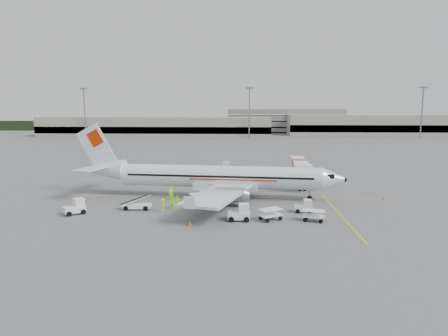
{
  "coord_description": "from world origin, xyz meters",
  "views": [
    {
      "loc": [
        2.87,
        -50.83,
        11.85
      ],
      "look_at": [
        0.0,
        2.0,
        3.8
      ],
      "focal_mm": 30.0,
      "sensor_mm": 36.0,
      "label": 1
    }
  ],
  "objects": [
    {
      "name": "cart_empty_a",
      "position": [
        5.82,
        -10.84,
        0.64
      ],
      "size": [
        2.86,
        2.53,
        1.28
      ],
      "primitive_type": null,
      "rotation": [
        0.0,
        0.0,
        0.55
      ],
      "color": "white",
      "rests_on": "ground"
    },
    {
      "name": "tug_mid",
      "position": [
        2.33,
        -11.19,
        0.93
      ],
      "size": [
        2.44,
        1.44,
        1.85
      ],
      "primitive_type": null,
      "rotation": [
        0.0,
        0.0,
        0.03
      ],
      "color": "white",
      "rests_on": "ground"
    },
    {
      "name": "cone_nose",
      "position": [
        21.91,
        -0.17,
        0.3
      ],
      "size": [
        0.37,
        0.37,
        0.6
      ],
      "primitive_type": "cone",
      "color": "orange",
      "rests_on": "ground"
    },
    {
      "name": "aircraft",
      "position": [
        -0.51,
        -0.2,
        5.0
      ],
      "size": [
        38.56,
        31.41,
        10.0
      ],
      "primitive_type": null,
      "rotation": [
        0.0,
        0.0,
        -0.08
      ],
      "color": "white",
      "rests_on": "ground"
    },
    {
      "name": "cart_loaded_b",
      "position": [
        -3.34,
        -2.66,
        0.54
      ],
      "size": [
        2.39,
        1.96,
        1.08
      ],
      "primitive_type": null,
      "rotation": [
        0.0,
        0.0,
        0.41
      ],
      "color": "white",
      "rests_on": "ground"
    },
    {
      "name": "crew_a",
      "position": [
        -6.91,
        -2.14,
        0.96
      ],
      "size": [
        0.83,
        0.79,
        1.91
      ],
      "primitive_type": "imported",
      "rotation": [
        0.0,
        0.0,
        0.67
      ],
      "color": "#86EA10",
      "rests_on": "ground"
    },
    {
      "name": "jet_bridge",
      "position": [
        11.91,
        10.26,
        2.02
      ],
      "size": [
        3.67,
        15.48,
        4.03
      ],
      "primitive_type": null,
      "rotation": [
        0.0,
        0.0,
        -0.05
      ],
      "color": "white",
      "rests_on": "ground"
    },
    {
      "name": "cart_loaded_a",
      "position": [
        -1.77,
        -2.0,
        0.64
      ],
      "size": [
        2.66,
        1.85,
        1.28
      ],
      "primitive_type": null,
      "rotation": [
        0.0,
        0.0,
        0.17
      ],
      "color": "white",
      "rests_on": "ground"
    },
    {
      "name": "terminal_west",
      "position": [
        -40.0,
        130.0,
        4.5
      ],
      "size": [
        110.0,
        22.0,
        9.0
      ],
      "primitive_type": null,
      "color": "gray",
      "rests_on": "ground"
    },
    {
      "name": "stripe_cross",
      "position": [
        14.0,
        -8.0,
        0.01
      ],
      "size": [
        0.2,
        20.0,
        0.01
      ],
      "primitive_type": "cube",
      "color": "yellow",
      "rests_on": "ground"
    },
    {
      "name": "crew_b",
      "position": [
        -5.91,
        -6.77,
        0.82
      ],
      "size": [
        1.01,
        0.99,
        1.64
      ],
      "primitive_type": "imported",
      "rotation": [
        0.0,
        0.0,
        -0.73
      ],
      "color": "#86EA10",
      "rests_on": "ground"
    },
    {
      "name": "tug_fore",
      "position": [
        9.93,
        -7.49,
        0.78
      ],
      "size": [
        2.13,
        1.38,
        1.55
      ],
      "primitive_type": null,
      "rotation": [
        0.0,
        0.0,
        -0.12
      ],
      "color": "white",
      "rests_on": "ground"
    },
    {
      "name": "terminal_east",
      "position": [
        70.0,
        145.0,
        5.0
      ],
      "size": [
        90.0,
        26.0,
        10.0
      ],
      "primitive_type": null,
      "color": "gray",
      "rests_on": "ground"
    },
    {
      "name": "treeline",
      "position": [
        0.0,
        175.0,
        3.0
      ],
      "size": [
        300.0,
        3.0,
        6.0
      ],
      "primitive_type": null,
      "color": "black",
      "rests_on": "ground"
    },
    {
      "name": "cart_empty_b",
      "position": [
        10.46,
        -10.98,
        0.61
      ],
      "size": [
        2.65,
        2.0,
        1.23
      ],
      "primitive_type": null,
      "rotation": [
        0.0,
        0.0,
        -0.29
      ],
      "color": "white",
      "rests_on": "ground"
    },
    {
      "name": "mast_center",
      "position": [
        5.0,
        118.0,
        11.0
      ],
      "size": [
        3.2,
        1.2,
        22.0
      ],
      "primitive_type": null,
      "color": "slate",
      "rests_on": "ground"
    },
    {
      "name": "parking_garage",
      "position": [
        25.0,
        160.0,
        7.0
      ],
      "size": [
        62.0,
        24.0,
        14.0
      ],
      "primitive_type": null,
      "color": "slate",
      "rests_on": "ground"
    },
    {
      "name": "mast_west",
      "position": [
        -70.0,
        118.0,
        11.0
      ],
      "size": [
        3.2,
        1.2,
        22.0
      ],
      "primitive_type": null,
      "color": "slate",
      "rests_on": "ground"
    },
    {
      "name": "ground",
      "position": [
        0.0,
        0.0,
        0.0
      ],
      "size": [
        360.0,
        360.0,
        0.0
      ],
      "primitive_type": "plane",
      "color": "#56595B"
    },
    {
      "name": "cone_port",
      "position": [
        6.28,
        15.71,
        0.29
      ],
      "size": [
        0.35,
        0.35,
        0.57
      ],
      "primitive_type": "cone",
      "color": "orange",
      "rests_on": "ground"
    },
    {
      "name": "cone_stbd",
      "position": [
        -2.7,
        -13.46,
        0.28
      ],
      "size": [
        0.35,
        0.35,
        0.57
      ],
      "primitive_type": "cone",
      "color": "orange",
      "rests_on": "ground"
    },
    {
      "name": "mast_east",
      "position": [
        80.0,
        118.0,
        11.0
      ],
      "size": [
        3.2,
        1.2,
        22.0
      ],
      "primitive_type": null,
      "color": "slate",
      "rests_on": "ground"
    },
    {
      "name": "crew_c",
      "position": [
        -6.69,
        -8.1,
        0.81
      ],
      "size": [
        1.03,
        1.21,
        1.62
      ],
      "primitive_type": "imported",
      "rotation": [
        0.0,
        0.0,
        2.07
      ],
      "color": "#86EA10",
      "rests_on": "ground"
    },
    {
      "name": "tug_aft",
      "position": [
        -16.77,
        -9.65,
        0.9
      ],
      "size": [
        2.64,
        2.52,
        1.8
      ],
      "primitive_type": null,
      "rotation": [
        0.0,
        0.0,
        0.7
      ],
      "color": "white",
      "rests_on": "ground"
    },
    {
      "name": "stripe_lead",
      "position": [
        0.0,
        0.0,
        0.01
      ],
      "size": [
        44.0,
        0.2,
        0.01
      ],
      "primitive_type": "cube",
      "color": "yellow",
      "rests_on": "ground"
    },
    {
      "name": "belt_loader",
      "position": [
        -10.14,
        -7.13,
        1.2
      ],
      "size": [
        4.5,
        1.89,
        2.39
      ],
      "primitive_type": null,
      "rotation": [
        0.0,
        0.0,
        0.05
      ],
      "color": "white",
      "rests_on": "ground"
    },
    {
      "name": "crew_d",
      "position": [
        -5.34,
        -6.26,
        0.79
      ],
      "size": [
        0.97,
        0.86,
        1.58
      ],
      "primitive_type": "imported",
      "rotation": [
        0.0,
        0.0,
        3.78
      ],
      "color": "#86EA10",
      "rests_on": "ground"
    }
  ]
}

